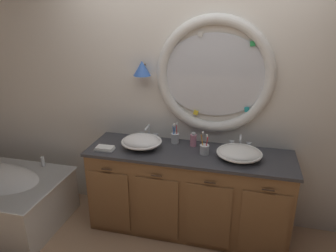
{
  "coord_description": "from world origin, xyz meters",
  "views": [
    {
      "loc": [
        0.52,
        -2.38,
        2.12
      ],
      "look_at": [
        -0.14,
        0.25,
        1.11
      ],
      "focal_mm": 33.49,
      "sensor_mm": 36.0,
      "label": 1
    }
  ],
  "objects": [
    {
      "name": "sink_basin_right",
      "position": [
        0.52,
        0.24,
        0.91
      ],
      "size": [
        0.41,
        0.41,
        0.11
      ],
      "color": "white",
      "rests_on": "vanity_counter"
    },
    {
      "name": "toothbrush_holder_left",
      "position": [
        -0.12,
        0.44,
        0.92
      ],
      "size": [
        0.09,
        0.09,
        0.22
      ],
      "color": "silver",
      "rests_on": "vanity_counter"
    },
    {
      "name": "ground_plane",
      "position": [
        0.0,
        0.0,
        0.0
      ],
      "size": [
        14.0,
        14.0,
        0.0
      ],
      "primitive_type": "plane",
      "color": "tan"
    },
    {
      "name": "soap_dispenser",
      "position": [
        0.07,
        0.42,
        0.92
      ],
      "size": [
        0.06,
        0.07,
        0.15
      ],
      "color": "pink",
      "rests_on": "vanity_counter"
    },
    {
      "name": "sink_basin_left",
      "position": [
        -0.4,
        0.24,
        0.92
      ],
      "size": [
        0.39,
        0.39,
        0.14
      ],
      "color": "white",
      "rests_on": "vanity_counter"
    },
    {
      "name": "back_wall_assembly",
      "position": [
        0.02,
        0.58,
        1.33
      ],
      "size": [
        6.4,
        0.26,
        2.6
      ],
      "color": "silver",
      "rests_on": "ground_plane"
    },
    {
      "name": "faucet_set_left",
      "position": [
        -0.4,
        0.46,
        0.92
      ],
      "size": [
        0.2,
        0.15,
        0.16
      ],
      "color": "silver",
      "rests_on": "vanity_counter"
    },
    {
      "name": "faucet_set_right",
      "position": [
        0.52,
        0.46,
        0.91
      ],
      "size": [
        0.22,
        0.15,
        0.14
      ],
      "color": "silver",
      "rests_on": "vanity_counter"
    },
    {
      "name": "folded_hand_towel",
      "position": [
        -0.73,
        0.12,
        0.87
      ],
      "size": [
        0.18,
        0.11,
        0.03
      ],
      "color": "white",
      "rests_on": "vanity_counter"
    },
    {
      "name": "vanity_counter",
      "position": [
        0.06,
        0.27,
        0.43
      ],
      "size": [
        1.95,
        0.6,
        0.86
      ],
      "color": "olive",
      "rests_on": "ground_plane"
    },
    {
      "name": "toothbrush_holder_right",
      "position": [
        0.2,
        0.26,
        0.91
      ],
      "size": [
        0.09,
        0.09,
        0.22
      ],
      "color": "silver",
      "rests_on": "vanity_counter"
    }
  ]
}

